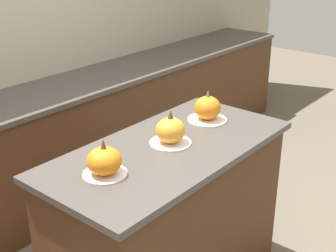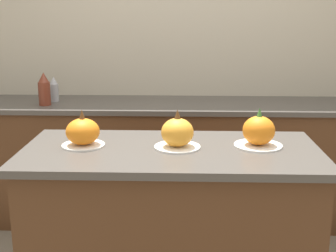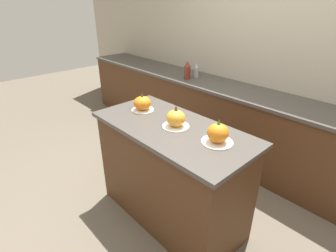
% 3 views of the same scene
% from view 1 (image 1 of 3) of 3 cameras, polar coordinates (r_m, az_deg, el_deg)
% --- Properties ---
extents(kitchen_island, '(1.39, 0.67, 0.94)m').
position_cam_1_polar(kitchen_island, '(2.63, 0.16, -11.77)').
color(kitchen_island, '#4C2D19').
rests_on(kitchen_island, ground_plane).
extents(back_counter, '(6.00, 0.60, 0.91)m').
position_cam_1_polar(back_counter, '(3.49, -16.44, -3.85)').
color(back_counter, '#4C2D19').
rests_on(back_counter, ground_plane).
extents(pumpkin_cake_left, '(0.20, 0.20, 0.18)m').
position_cam_1_polar(pumpkin_cake_left, '(2.11, -7.78, -4.36)').
color(pumpkin_cake_left, white).
rests_on(pumpkin_cake_left, kitchen_island).
extents(pumpkin_cake_center, '(0.22, 0.22, 0.18)m').
position_cam_1_polar(pumpkin_cake_center, '(2.39, 0.29, -0.65)').
color(pumpkin_cake_center, white).
rests_on(pumpkin_cake_center, kitchen_island).
extents(pumpkin_cake_right, '(0.23, 0.23, 0.19)m').
position_cam_1_polar(pumpkin_cake_right, '(2.70, 4.84, 2.07)').
color(pumpkin_cake_right, white).
rests_on(pumpkin_cake_right, kitchen_island).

